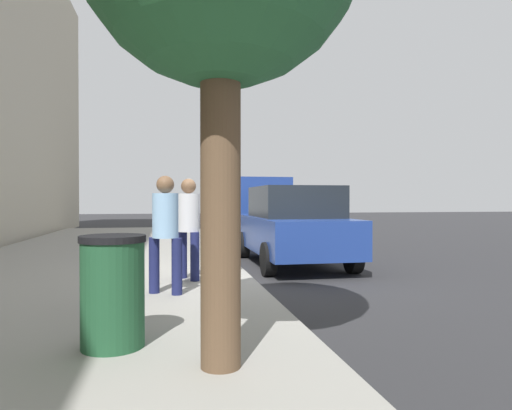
{
  "coord_description": "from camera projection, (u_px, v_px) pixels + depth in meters",
  "views": [
    {
      "loc": [
        -8.23,
        1.42,
        1.48
      ],
      "look_at": [
        -0.6,
        -0.06,
        1.39
      ],
      "focal_mm": 31.86,
      "sensor_mm": 36.0,
      "label": 1
    }
  ],
  "objects": [
    {
      "name": "pedestrian_bystander",
      "position": [
        165.0,
        225.0,
        6.39
      ],
      "size": [
        0.36,
        0.47,
        1.67
      ],
      "rotation": [
        0.0,
        0.0,
        -0.52
      ],
      "color": "#191E4C",
      "rests_on": "sidewalk_slab"
    },
    {
      "name": "sidewalk_slab",
      "position": [
        75.0,
        281.0,
        7.79
      ],
      "size": [
        28.0,
        6.0,
        0.15
      ],
      "primitive_type": "cube",
      "color": "gray",
      "rests_on": "ground_plane"
    },
    {
      "name": "pedestrian_at_meter",
      "position": [
        189.0,
        221.0,
        7.55
      ],
      "size": [
        0.46,
        0.37,
        1.68
      ],
      "rotation": [
        0.0,
        0.0,
        -1.03
      ],
      "color": "#191E4C",
      "rests_on": "sidewalk_slab"
    },
    {
      "name": "parked_van_far",
      "position": [
        246.0,
        206.0,
        16.41
      ],
      "size": [
        5.24,
        2.2,
        2.18
      ],
      "color": "navy",
      "rests_on": "ground_plane"
    },
    {
      "name": "ground_plane",
      "position": [
        246.0,
        280.0,
        8.37
      ],
      "size": [
        80.0,
        80.0,
        0.0
      ],
      "primitive_type": "plane",
      "color": "#2B2B2D",
      "rests_on": "ground"
    },
    {
      "name": "parked_sedan_near",
      "position": [
        293.0,
        225.0,
        10.26
      ],
      "size": [
        4.4,
        1.98,
        1.77
      ],
      "color": "navy",
      "rests_on": "ground_plane"
    },
    {
      "name": "trash_bin",
      "position": [
        113.0,
        291.0,
        4.09
      ],
      "size": [
        0.59,
        0.59,
        1.01
      ],
      "color": "#1E4C2D",
      "rests_on": "sidewalk_slab"
    },
    {
      "name": "parking_meter",
      "position": [
        224.0,
        218.0,
        7.88
      ],
      "size": [
        0.36,
        0.12,
        1.41
      ],
      "color": "gray",
      "rests_on": "sidewalk_slab"
    }
  ]
}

